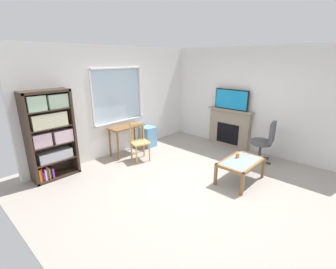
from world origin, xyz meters
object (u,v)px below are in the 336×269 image
object	(u,v)px
desk_under_window	(126,131)
coffee_table	(241,164)
wooden_chair	(139,142)
office_chair	(265,140)
bookshelf	(50,131)
tv	(231,99)
fireplace	(229,128)
sippy_cup	(237,156)
plastic_drawer_unit	(148,136)

from	to	relation	value
desk_under_window	coffee_table	size ratio (longest dim) A/B	0.91
wooden_chair	office_chair	xyz separation A→B (m)	(1.94, -2.27, 0.09)
bookshelf	wooden_chair	xyz separation A→B (m)	(1.80, -0.62, -0.53)
wooden_chair	tv	world-z (taller)	tv
fireplace	sippy_cup	bearing A→B (deg)	-145.92
tv	office_chair	distance (m)	1.47
wooden_chair	fireplace	bearing A→B (deg)	-24.71
wooden_chair	bookshelf	bearing A→B (deg)	160.91
bookshelf	wooden_chair	world-z (taller)	bookshelf
plastic_drawer_unit	desk_under_window	bearing A→B (deg)	-176.28
tv	fireplace	bearing A→B (deg)	-0.00
desk_under_window	fireplace	size ratio (longest dim) A/B	0.69
fireplace	tv	xyz separation A→B (m)	(-0.02, 0.00, 0.80)
wooden_chair	sippy_cup	size ratio (longest dim) A/B	10.00
tv	office_chair	xyz separation A→B (m)	(-0.42, -1.18, -0.77)
plastic_drawer_unit	coffee_table	bearing A→B (deg)	-92.13
office_chair	coffee_table	distance (m)	1.28
office_chair	sippy_cup	distance (m)	1.18
fireplace	tv	world-z (taller)	tv
office_chair	coffee_table	bearing A→B (deg)	-177.98
fireplace	tv	distance (m)	0.80
bookshelf	sippy_cup	size ratio (longest dim) A/B	20.21
office_chair	tv	bearing A→B (deg)	70.38
plastic_drawer_unit	tv	distance (m)	2.52
bookshelf	coffee_table	distance (m)	3.89
desk_under_window	tv	bearing A→B (deg)	-34.42
wooden_chair	office_chair	world-z (taller)	office_chair
tv	sippy_cup	distance (m)	2.11
wooden_chair	sippy_cup	distance (m)	2.32
tv	plastic_drawer_unit	bearing A→B (deg)	133.59
tv	sippy_cup	size ratio (longest dim) A/B	10.73
bookshelf	wooden_chair	bearing A→B (deg)	-19.09
sippy_cup	tv	bearing A→B (deg)	34.38
plastic_drawer_unit	office_chair	xyz separation A→B (m)	(1.16, -2.84, 0.27)
bookshelf	plastic_drawer_unit	size ratio (longest dim) A/B	3.23
bookshelf	tv	world-z (taller)	bookshelf
fireplace	sippy_cup	size ratio (longest dim) A/B	14.37
coffee_table	sippy_cup	xyz separation A→B (m)	(0.09, 0.13, 0.11)
desk_under_window	wooden_chair	bearing A→B (deg)	-91.12
desk_under_window	office_chair	distance (m)	3.39
bookshelf	sippy_cup	distance (m)	3.83
coffee_table	desk_under_window	bearing A→B (deg)	103.15
fireplace	wooden_chair	bearing A→B (deg)	155.29
office_chair	sippy_cup	xyz separation A→B (m)	(-1.17, 0.09, -0.06)
desk_under_window	fireplace	xyz separation A→B (m)	(2.37, -1.61, -0.09)
bookshelf	fireplace	size ratio (longest dim) A/B	1.41
bookshelf	coffee_table	size ratio (longest dim) A/B	1.85
desk_under_window	fireplace	bearing A→B (deg)	-34.21
bookshelf	tv	size ratio (longest dim) A/B	1.88
bookshelf	desk_under_window	bearing A→B (deg)	-3.36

